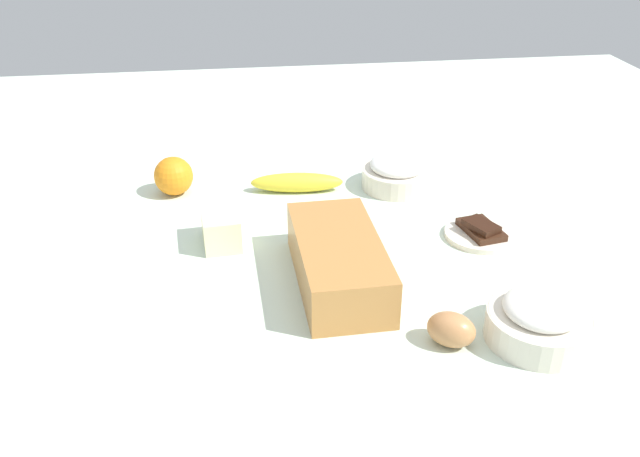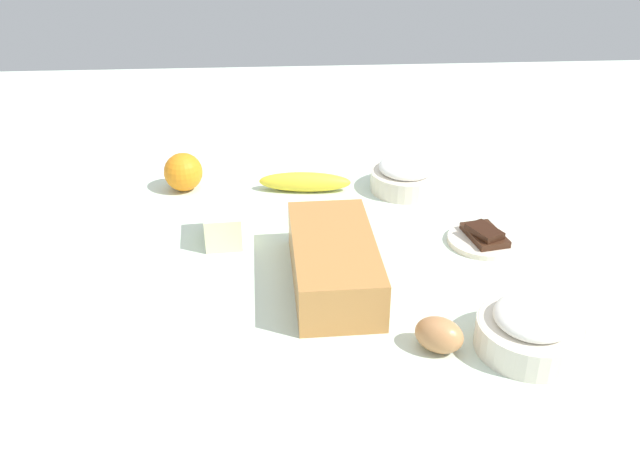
{
  "view_description": "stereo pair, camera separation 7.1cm",
  "coord_description": "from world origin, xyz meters",
  "px_view_note": "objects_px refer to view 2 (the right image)",
  "views": [
    {
      "loc": [
        1.01,
        -0.14,
        0.6
      ],
      "look_at": [
        0.0,
        0.0,
        0.04
      ],
      "focal_mm": 37.69,
      "sensor_mm": 36.0,
      "label": 1
    },
    {
      "loc": [
        1.02,
        -0.07,
        0.6
      ],
      "look_at": [
        0.0,
        0.0,
        0.04
      ],
      "focal_mm": 37.69,
      "sensor_mm": 36.0,
      "label": 2
    }
  ],
  "objects_px": {
    "sugar_bowl": "(406,175)",
    "butter_block": "(223,226)",
    "egg_near_butter": "(439,335)",
    "flour_bowl": "(531,329)",
    "chocolate_plate": "(484,238)",
    "loaf_pan": "(334,261)",
    "orange_fruit": "(183,172)",
    "banana": "(305,182)"
  },
  "relations": [
    {
      "from": "flour_bowl",
      "to": "chocolate_plate",
      "type": "bearing_deg",
      "value": 175.88
    },
    {
      "from": "loaf_pan",
      "to": "butter_block",
      "type": "relative_size",
      "value": 3.15
    },
    {
      "from": "butter_block",
      "to": "orange_fruit",
      "type": "bearing_deg",
      "value": -157.12
    },
    {
      "from": "orange_fruit",
      "to": "sugar_bowl",
      "type": "bearing_deg",
      "value": 86.04
    },
    {
      "from": "loaf_pan",
      "to": "butter_block",
      "type": "height_order",
      "value": "loaf_pan"
    },
    {
      "from": "chocolate_plate",
      "to": "butter_block",
      "type": "bearing_deg",
      "value": -94.95
    },
    {
      "from": "sugar_bowl",
      "to": "egg_near_butter",
      "type": "distance_m",
      "value": 0.52
    },
    {
      "from": "loaf_pan",
      "to": "egg_near_butter",
      "type": "distance_m",
      "value": 0.22
    },
    {
      "from": "sugar_bowl",
      "to": "egg_near_butter",
      "type": "xyz_separation_m",
      "value": [
        0.52,
        -0.05,
        -0.01
      ]
    },
    {
      "from": "egg_near_butter",
      "to": "banana",
      "type": "bearing_deg",
      "value": -162.98
    },
    {
      "from": "sugar_bowl",
      "to": "flour_bowl",
      "type": "bearing_deg",
      "value": 8.67
    },
    {
      "from": "banana",
      "to": "butter_block",
      "type": "distance_m",
      "value": 0.25
    },
    {
      "from": "orange_fruit",
      "to": "loaf_pan",
      "type": "bearing_deg",
      "value": 36.86
    },
    {
      "from": "banana",
      "to": "egg_near_butter",
      "type": "xyz_separation_m",
      "value": [
        0.53,
        0.16,
        0.01
      ]
    },
    {
      "from": "loaf_pan",
      "to": "orange_fruit",
      "type": "xyz_separation_m",
      "value": [
        -0.37,
        -0.28,
        -0.0
      ]
    },
    {
      "from": "sugar_bowl",
      "to": "chocolate_plate",
      "type": "relative_size",
      "value": 1.11
    },
    {
      "from": "flour_bowl",
      "to": "chocolate_plate",
      "type": "distance_m",
      "value": 0.3
    },
    {
      "from": "flour_bowl",
      "to": "chocolate_plate",
      "type": "xyz_separation_m",
      "value": [
        -0.3,
        0.02,
        -0.02
      ]
    },
    {
      "from": "orange_fruit",
      "to": "butter_block",
      "type": "height_order",
      "value": "orange_fruit"
    },
    {
      "from": "flour_bowl",
      "to": "orange_fruit",
      "type": "height_order",
      "value": "orange_fruit"
    },
    {
      "from": "flour_bowl",
      "to": "banana",
      "type": "bearing_deg",
      "value": -151.63
    },
    {
      "from": "loaf_pan",
      "to": "banana",
      "type": "distance_m",
      "value": 0.35
    },
    {
      "from": "butter_block",
      "to": "chocolate_plate",
      "type": "distance_m",
      "value": 0.47
    },
    {
      "from": "loaf_pan",
      "to": "banana",
      "type": "height_order",
      "value": "loaf_pan"
    },
    {
      "from": "egg_near_butter",
      "to": "chocolate_plate",
      "type": "relative_size",
      "value": 0.53
    },
    {
      "from": "flour_bowl",
      "to": "sugar_bowl",
      "type": "relative_size",
      "value": 1.04
    },
    {
      "from": "flour_bowl",
      "to": "orange_fruit",
      "type": "bearing_deg",
      "value": -136.01
    },
    {
      "from": "sugar_bowl",
      "to": "banana",
      "type": "xyz_separation_m",
      "value": [
        -0.01,
        -0.21,
        -0.01
      ]
    },
    {
      "from": "sugar_bowl",
      "to": "butter_block",
      "type": "height_order",
      "value": "sugar_bowl"
    },
    {
      "from": "sugar_bowl",
      "to": "banana",
      "type": "bearing_deg",
      "value": -92.36
    },
    {
      "from": "loaf_pan",
      "to": "flour_bowl",
      "type": "distance_m",
      "value": 0.32
    },
    {
      "from": "orange_fruit",
      "to": "chocolate_plate",
      "type": "relative_size",
      "value": 0.61
    },
    {
      "from": "orange_fruit",
      "to": "butter_block",
      "type": "xyz_separation_m",
      "value": [
        0.22,
        0.09,
        -0.01
      ]
    },
    {
      "from": "loaf_pan",
      "to": "sugar_bowl",
      "type": "xyz_separation_m",
      "value": [
        -0.34,
        0.18,
        -0.01
      ]
    },
    {
      "from": "loaf_pan",
      "to": "butter_block",
      "type": "xyz_separation_m",
      "value": [
        -0.15,
        -0.19,
        -0.01
      ]
    },
    {
      "from": "egg_near_butter",
      "to": "chocolate_plate",
      "type": "height_order",
      "value": "egg_near_butter"
    },
    {
      "from": "loaf_pan",
      "to": "butter_block",
      "type": "distance_m",
      "value": 0.24
    },
    {
      "from": "flour_bowl",
      "to": "egg_near_butter",
      "type": "xyz_separation_m",
      "value": [
        -0.01,
        -0.13,
        -0.01
      ]
    },
    {
      "from": "flour_bowl",
      "to": "banana",
      "type": "xyz_separation_m",
      "value": [
        -0.53,
        -0.29,
        -0.01
      ]
    },
    {
      "from": "loaf_pan",
      "to": "flour_bowl",
      "type": "height_order",
      "value": "loaf_pan"
    },
    {
      "from": "flour_bowl",
      "to": "butter_block",
      "type": "xyz_separation_m",
      "value": [
        -0.34,
        -0.44,
        -0.0
      ]
    },
    {
      "from": "chocolate_plate",
      "to": "banana",
      "type": "bearing_deg",
      "value": -127.6
    }
  ]
}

